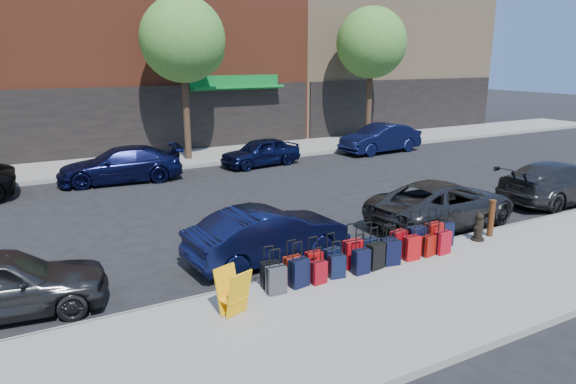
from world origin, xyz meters
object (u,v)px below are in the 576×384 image
car_near_3 (560,182)px  car_far_2 (261,152)px  display_rack (233,292)px  suitcase_front_5 (368,251)px  bollard (491,218)px  car_far_1 (121,165)px  tree_right (373,45)px  car_near_1 (268,235)px  tree_center (186,42)px  car_far_3 (380,138)px  car_near_2 (443,203)px  fire_hydrant (479,228)px

car_near_3 → car_far_2: car_near_3 is taller
display_rack → car_far_2: bearing=43.4°
suitcase_front_5 → bollard: (4.01, -0.03, 0.20)m
car_near_3 → car_far_1: car_near_3 is taller
tree_right → display_rack: size_ratio=8.34×
display_rack → suitcase_front_5: bearing=-7.7°
car_far_1 → car_near_1: bearing=14.3°
tree_center → car_far_2: tree_center is taller
tree_center → car_far_2: 5.92m
car_near_1 → car_far_2: (4.78, 10.16, -0.03)m
car_near_1 → car_far_3: car_far_3 is taller
car_near_1 → car_near_2: size_ratio=0.83×
bollard → car_near_1: 5.98m
fire_hydrant → car_near_2: 1.74m
tree_right → fire_hydrant: (-7.67, -14.43, -4.92)m
tree_right → display_rack: tree_right is taller
car_far_3 → car_far_1: bearing=-93.7°
car_near_1 → car_near_3: bearing=-95.5°
tree_center → suitcase_front_5: size_ratio=7.37×
car_near_2 → tree_center: bearing=8.4°
car_far_1 → car_near_2: bearing=41.3°
tree_center → fire_hydrant: size_ratio=9.89×
car_near_3 → car_far_2: (-6.12, 10.30, -0.06)m
fire_hydrant → car_far_1: (-6.60, 11.76, 0.19)m
car_far_3 → display_rack: bearing=-51.7°
car_far_1 → car_far_3: 13.01m
tree_center → fire_hydrant: (2.83, -14.43, -4.92)m
car_far_1 → car_far_3: size_ratio=1.06×
car_near_2 → car_far_2: car_near_2 is taller
suitcase_front_5 → car_far_2: bearing=76.2°
tree_center → tree_right: same height
suitcase_front_5 → display_rack: size_ratio=1.13×
display_rack → car_far_1: (0.50, 12.34, 0.10)m
tree_center → fire_hydrant: tree_center is taller
display_rack → car_near_1: car_near_1 is taller
car_near_1 → bollard: bearing=-110.9°
car_far_1 → car_far_2: size_ratio=1.28×
tree_right → suitcase_front_5: bearing=-127.9°
tree_center → fire_hydrant: 15.50m
car_far_1 → car_far_2: 6.16m
car_far_1 → bollard: bearing=37.9°
bollard → suitcase_front_5: bearing=179.5°
tree_right → car_far_1: 15.26m
car_near_3 → bollard: bearing=107.0°
car_near_3 → car_far_3: car_far_3 is taller
suitcase_front_5 → car_far_1: size_ratio=0.21×
car_near_1 → car_far_1: 10.12m
bollard → car_far_1: (-7.14, 11.68, 0.03)m
fire_hydrant → car_far_1: 13.48m
car_near_1 → car_far_3: bearing=-53.5°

